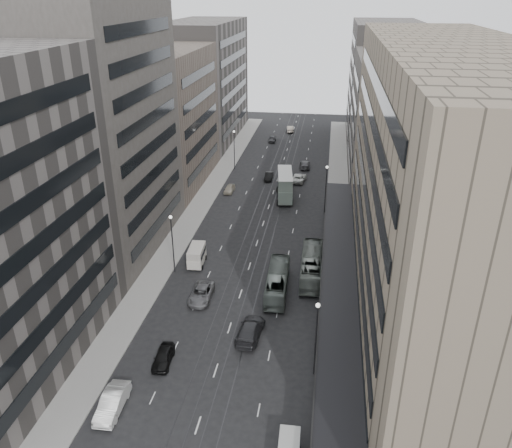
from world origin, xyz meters
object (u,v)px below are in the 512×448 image
Objects in this scene: double_decker at (285,185)px; sedan_2 at (201,294)px; bus_far at (312,265)px; sedan_1 at (112,403)px; bus_near at (277,281)px; sedan_0 at (163,357)px; panel_van at (197,255)px.

sedan_2 is (-6.88, -34.14, -1.89)m from double_decker.
sedan_1 is (-16.52, -26.10, -0.73)m from bus_far.
sedan_1 is (-12.49, -21.67, -0.60)m from bus_near.
sedan_1 is at bearing 58.48° from bus_near.
sedan_0 is at bearing 67.53° from sedan_1.
panel_van is at bearing -25.19° from bus_near.
double_decker is at bearing 76.98° from sedan_1.
bus_far is 2.08× the size of sedan_2.
sedan_2 is at bearing 81.94° from sedan_0.
sedan_2 is at bearing -75.38° from panel_van.
sedan_2 is (-13.03, -7.47, -0.82)m from bus_far.
bus_near reaches higher than panel_van.
panel_van is 0.80× the size of sedan_2.
panel_van is 26.81m from sedan_1.
bus_far is at bearing 55.76° from sedan_1.
bus_near is 2.01× the size of sedan_1.
bus_far is 2.67× the size of sedan_0.
double_decker is 2.10× the size of panel_van.
double_decker is at bearing 66.01° from panel_van.
bus_far is at bearing -133.92° from bus_near.
double_decker is at bearing 76.87° from sedan_0.
bus_near is 1.92× the size of sedan_2.
double_decker is at bearing -87.67° from bus_near.
sedan_1 is (-0.78, -26.79, -0.63)m from panel_van.
panel_van is (-15.74, 0.70, -0.10)m from bus_far.
bus_near is 12.78m from panel_van.
bus_far reaches higher than sedan_2.
bus_far is 2.19× the size of sedan_1.
sedan_1 reaches higher than sedan_2.
sedan_2 is at bearing 17.14° from bus_near.
double_decker is 1.77× the size of sedan_1.
bus_near is at bearing 17.44° from sedan_2.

